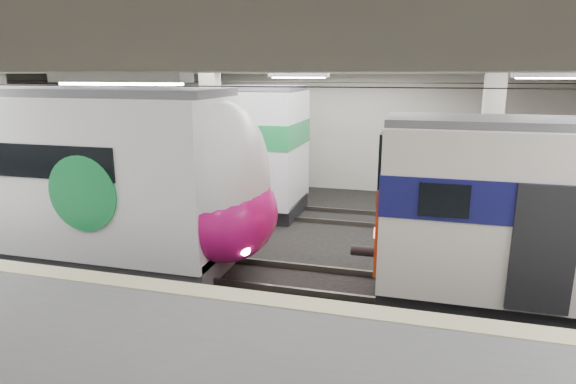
% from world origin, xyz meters
% --- Properties ---
extents(station_hall, '(36.00, 24.00, 5.75)m').
position_xyz_m(station_hall, '(0.00, -1.74, 3.24)').
color(station_hall, black).
rests_on(station_hall, ground).
extents(modern_emu, '(14.48, 2.99, 4.64)m').
position_xyz_m(modern_emu, '(-6.69, -0.00, 2.28)').
color(modern_emu, white).
rests_on(modern_emu, ground).
extents(far_train, '(14.47, 3.17, 4.59)m').
position_xyz_m(far_train, '(-8.00, 5.50, 2.37)').
color(far_train, white).
rests_on(far_train, ground).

